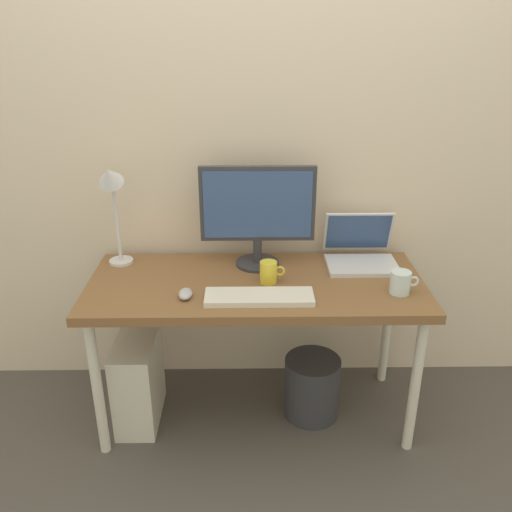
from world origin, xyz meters
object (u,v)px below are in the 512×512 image
(monitor, at_px, (258,211))
(keyboard, at_px, (259,297))
(laptop, at_px, (360,251))
(glass_cup, at_px, (401,282))
(computer_tower, at_px, (138,380))
(coffee_mug, at_px, (269,272))
(wastebasket, at_px, (312,387))
(mouse, at_px, (185,294))
(desk, at_px, (256,294))
(desk_lamp, at_px, (112,192))

(monitor, relative_size, keyboard, 1.16)
(laptop, distance_m, glass_cup, 0.33)
(glass_cup, bearing_deg, computer_tower, 175.74)
(coffee_mug, height_order, wastebasket, coffee_mug)
(keyboard, bearing_deg, glass_cup, 5.14)
(keyboard, distance_m, computer_tower, 0.76)
(laptop, bearing_deg, monitor, -177.57)
(coffee_mug, bearing_deg, laptop, 25.20)
(laptop, bearing_deg, mouse, -156.36)
(keyboard, xyz_separation_m, computer_tower, (-0.56, 0.14, -0.50))
(desk, xyz_separation_m, laptop, (0.49, 0.20, 0.12))
(monitor, xyz_separation_m, keyboard, (0.00, -0.34, -0.25))
(keyboard, bearing_deg, monitor, 90.17)
(desk_lamp, distance_m, glass_cup, 1.29)
(desk, bearing_deg, wastebasket, -2.84)
(monitor, distance_m, laptop, 0.52)
(laptop, relative_size, glass_cup, 2.70)
(glass_cup, bearing_deg, monitor, 153.65)
(glass_cup, height_order, wastebasket, glass_cup)
(desk_lamp, height_order, mouse, desk_lamp)
(laptop, height_order, mouse, laptop)
(monitor, distance_m, coffee_mug, 0.29)
(mouse, bearing_deg, computer_tower, 155.96)
(laptop, distance_m, mouse, 0.85)
(desk_lamp, relative_size, mouse, 5.45)
(mouse, xyz_separation_m, wastebasket, (0.55, 0.13, -0.57))
(coffee_mug, bearing_deg, wastebasket, -1.41)
(desk, relative_size, wastebasket, 4.84)
(mouse, xyz_separation_m, coffee_mug, (0.34, 0.14, 0.03))
(desk, height_order, wastebasket, desk)
(laptop, relative_size, desk_lamp, 0.65)
(laptop, relative_size, computer_tower, 0.76)
(laptop, distance_m, desk_lamp, 1.15)
(monitor, bearing_deg, glass_cup, -26.35)
(mouse, bearing_deg, monitor, 46.89)
(desk, height_order, desk_lamp, desk_lamp)
(glass_cup, bearing_deg, mouse, -178.07)
(desk_lamp, xyz_separation_m, glass_cup, (1.22, -0.29, -0.30))
(coffee_mug, bearing_deg, glass_cup, -11.20)
(desk, distance_m, wastebasket, 0.55)
(monitor, bearing_deg, desk_lamp, 179.92)
(desk_lamp, bearing_deg, computer_tower, -68.73)
(laptop, bearing_deg, coffee_mug, -154.80)
(keyboard, xyz_separation_m, glass_cup, (0.58, 0.05, 0.04))
(desk, distance_m, mouse, 0.33)
(desk, bearing_deg, coffee_mug, -8.23)
(monitor, bearing_deg, desk, -93.13)
(coffee_mug, bearing_deg, desk_lamp, 164.91)
(desk, xyz_separation_m, mouse, (-0.29, -0.14, 0.08))
(computer_tower, bearing_deg, desk, 3.11)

